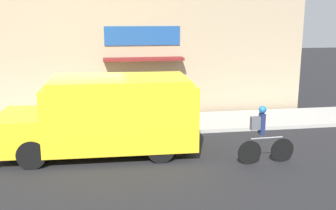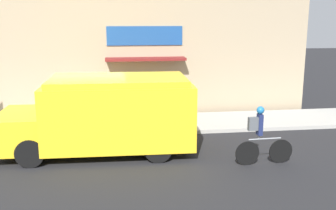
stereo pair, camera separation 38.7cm
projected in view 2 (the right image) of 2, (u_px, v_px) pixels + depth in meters
ground_plane at (88, 138)px, 13.08m from camera, size 70.00×70.00×0.00m
sidewalk at (91, 126)px, 14.29m from camera, size 28.00×2.53×0.13m
storefront at (91, 52)px, 15.31m from camera, size 17.72×0.86×5.20m
school_bus at (107, 114)px, 11.54m from camera, size 5.64×2.91×2.25m
cyclist at (261, 137)px, 10.61m from camera, size 1.64×0.21×1.63m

